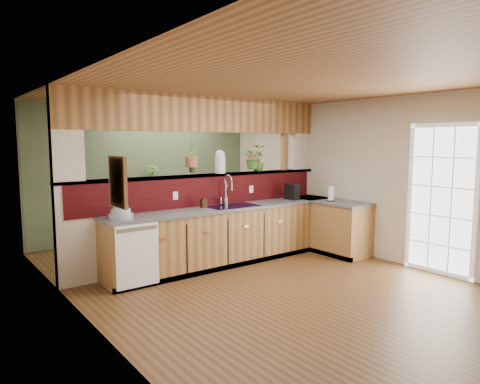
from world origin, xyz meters
TOP-DOWN VIEW (x-y plane):
  - ground at (0.00, 0.00)m, footprint 4.60×7.00m
  - ceiling at (0.00, 0.00)m, footprint 4.60×7.00m
  - wall_back at (0.00, 3.50)m, footprint 4.60×0.02m
  - wall_left at (-2.30, 0.00)m, footprint 0.02×7.00m
  - wall_right at (2.30, 0.00)m, footprint 0.02×7.00m
  - pass_through_partition at (0.03, 1.35)m, footprint 4.60×0.21m
  - pass_through_ledge at (0.00, 1.35)m, footprint 4.60×0.21m
  - header_beam at (0.00, 1.35)m, footprint 4.60×0.15m
  - sage_backwall at (0.00, 3.48)m, footprint 4.55×0.02m
  - countertop at (0.84, 0.87)m, footprint 4.14×1.52m
  - dishwasher at (-1.48, 0.66)m, footprint 0.58×0.03m
  - navy_sink at (0.25, 0.98)m, footprint 0.82×0.50m
  - french_door at (2.27, -1.30)m, footprint 0.06×1.02m
  - framed_print at (-2.27, -0.80)m, footprint 0.04×0.35m
  - faucet at (0.26, 1.13)m, footprint 0.21×0.21m
  - dish_stack at (-1.57, 0.96)m, footprint 0.31×0.31m
  - soap_dispenser at (-0.20, 1.09)m, footprint 0.10×0.10m
  - coffee_maker at (1.53, 0.96)m, footprint 0.15×0.25m
  - paper_towel at (1.91, 0.41)m, footprint 0.13×0.13m
  - glass_jar at (0.28, 1.35)m, footprint 0.17×0.17m
  - ledge_plant_right at (1.08, 1.35)m, footprint 0.24×0.24m
  - hanging_plant_a at (-0.26, 1.35)m, footprint 0.21×0.19m
  - hanging_plant_b at (0.97, 1.35)m, footprint 0.43×0.39m
  - shelving_console at (-0.28, 3.25)m, footprint 1.53×0.75m
  - shelf_plant_a at (-0.65, 3.25)m, footprint 0.29×0.25m
  - shelf_plant_b at (-0.01, 3.25)m, footprint 0.31×0.31m
  - floor_plant at (1.24, 2.39)m, footprint 0.89×0.84m

SIDE VIEW (x-z plane):
  - ground at x=0.00m, z-range -0.01..0.01m
  - floor_plant at x=1.24m, z-range 0.00..0.79m
  - countertop at x=0.84m, z-range 0.00..0.90m
  - dishwasher at x=-1.48m, z-range 0.05..0.87m
  - shelving_console at x=-0.28m, z-range 0.01..0.99m
  - navy_sink at x=0.25m, z-range 0.73..0.91m
  - dish_stack at x=-1.57m, z-range 0.85..1.12m
  - soap_dispenser at x=-0.20m, z-range 0.90..1.09m
  - paper_towel at x=1.91m, z-range 0.89..1.16m
  - coffee_maker at x=1.53m, z-range 0.89..1.17m
  - french_door at x=2.27m, z-range -0.03..2.13m
  - faucet at x=0.26m, z-range 0.92..1.40m
  - pass_through_partition at x=0.03m, z-range -0.11..2.49m
  - shelf_plant_b at x=-0.01m, z-range 0.99..1.46m
  - shelf_plant_a at x=-0.65m, z-range 0.99..1.46m
  - wall_back at x=0.00m, z-range 0.00..2.60m
  - wall_left at x=-2.30m, z-range 0.00..2.60m
  - wall_right at x=2.30m, z-range 0.00..2.60m
  - sage_backwall at x=0.00m, z-range 0.02..2.58m
  - pass_through_ledge at x=0.00m, z-range 1.35..1.39m
  - framed_print at x=-2.27m, z-range 1.32..1.78m
  - ledge_plant_right at x=1.08m, z-range 1.39..1.75m
  - glass_jar at x=0.28m, z-range 1.39..1.77m
  - hanging_plant_a at x=-0.26m, z-range 1.49..2.03m
  - hanging_plant_b at x=0.97m, z-range 1.55..2.08m
  - header_beam at x=0.00m, z-range 2.05..2.60m
  - ceiling at x=0.00m, z-range 2.60..2.60m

